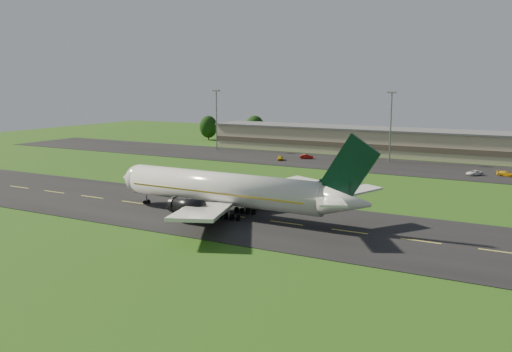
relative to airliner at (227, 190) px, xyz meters
The scene contains 12 objects.
ground 4.71m from the airliner, ahead, with size 360.00×360.00×0.00m, color #214310.
taxiway 4.66m from the airliner, ahead, with size 220.00×30.00×0.10m, color black.
apron 72.17m from the airliner, 89.47° to the left, with size 260.00×30.00×0.10m, color black.
airliner is the anchor object (origin of this frame).
terminal 96.46m from the airliner, 85.80° to the left, with size 145.00×16.00×8.40m.
light_mast_west 97.06m from the airliner, 124.18° to the left, with size 2.40×1.20×20.35m.
light_mast_centre 80.62m from the airliner, 85.95° to the left, with size 2.40×1.20×20.35m.
tree_line 109.77m from the airliner, 75.52° to the left, with size 195.79×9.22×10.41m.
service_vehicle_a 71.39m from the airliner, 109.30° to the left, with size 1.57×3.90×1.33m, color #BE9B0B.
service_vehicle_b 76.24m from the airliner, 103.66° to the left, with size 1.39×3.99×1.31m, color #970F0A.
service_vehicle_c 73.49m from the airliner, 64.88° to the left, with size 2.06×4.47×1.24m, color white.
service_vehicle_d 78.83m from the airliner, 61.03° to the left, with size 1.77×4.35×1.26m, color #C9900B.
Camera 1 is at (51.47, -82.61, 23.37)m, focal length 40.00 mm.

